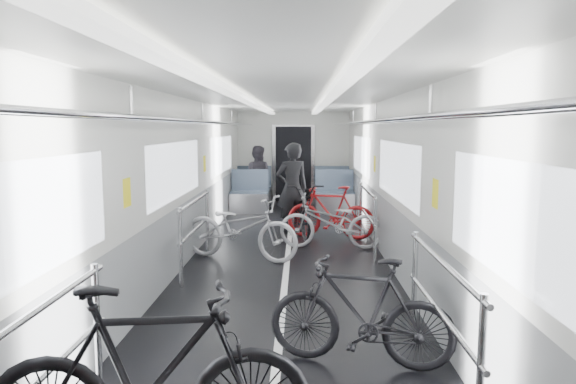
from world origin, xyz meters
The scene contains 9 objects.
car_shell centered at (0.00, 1.78, 1.13)m, with size 3.02×14.01×2.41m.
bike_left_mid centered at (-0.65, -4.10, 0.55)m, with size 0.52×1.84×1.11m, color black.
bike_left_far centered at (-0.71, 0.67, 0.49)m, with size 0.64×1.85×0.97m, color #B3B3B8.
bike_right_near centered at (0.70, -2.75, 0.46)m, with size 0.44×1.54×0.93m, color black.
bike_right_mid centered at (0.70, 1.41, 0.44)m, with size 0.59×1.69×0.89m, color #99999D.
bike_right_far centered at (0.73, 2.19, 0.47)m, with size 0.45×1.58×0.95m, color #9F1315.
bike_aisle centered at (0.19, 2.51, 0.49)m, with size 0.65×1.86×0.98m, color black.
person_standing centered at (0.04, 2.61, 0.85)m, with size 0.62×0.41×1.70m, color black.
person_seated centered at (-0.89, 5.79, 0.77)m, with size 0.74×0.58×1.53m, color #312D35.
Camera 1 is at (0.20, -6.84, 1.97)m, focal length 32.00 mm.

